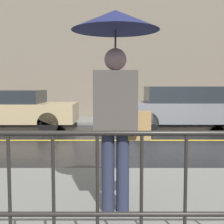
% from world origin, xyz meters
% --- Properties ---
extents(ground_plane, '(80.00, 80.00, 0.00)m').
position_xyz_m(ground_plane, '(0.00, 0.00, 0.00)').
color(ground_plane, black).
extents(sidewalk_near, '(28.00, 3.19, 0.10)m').
position_xyz_m(sidewalk_near, '(0.00, -4.83, 0.05)').
color(sidewalk_near, slate).
rests_on(sidewalk_near, ground_plane).
extents(sidewalk_far, '(28.00, 2.10, 0.10)m').
position_xyz_m(sidewalk_far, '(0.00, 4.28, 0.05)').
color(sidewalk_far, slate).
rests_on(sidewalk_far, ground_plane).
extents(lane_marking, '(25.20, 0.12, 0.01)m').
position_xyz_m(lane_marking, '(0.00, 0.00, 0.00)').
color(lane_marking, gold).
rests_on(lane_marking, ground_plane).
extents(building_storefront, '(28.00, 0.30, 6.83)m').
position_xyz_m(building_storefront, '(0.00, 5.48, 3.42)').
color(building_storefront, '#706656').
rests_on(building_storefront, ground_plane).
extents(pedestrian, '(0.91, 0.91, 2.11)m').
position_xyz_m(pedestrian, '(-0.91, -5.00, 1.67)').
color(pedestrian, '#23283D').
rests_on(pedestrian, sidewalk_near).
extents(car_tan, '(4.00, 1.79, 1.31)m').
position_xyz_m(car_tan, '(-4.18, 2.00, 0.69)').
color(car_tan, tan).
rests_on(car_tan, ground_plane).
extents(car_grey, '(4.38, 1.81, 1.44)m').
position_xyz_m(car_grey, '(1.45, 2.00, 0.74)').
color(car_grey, slate).
rests_on(car_grey, ground_plane).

